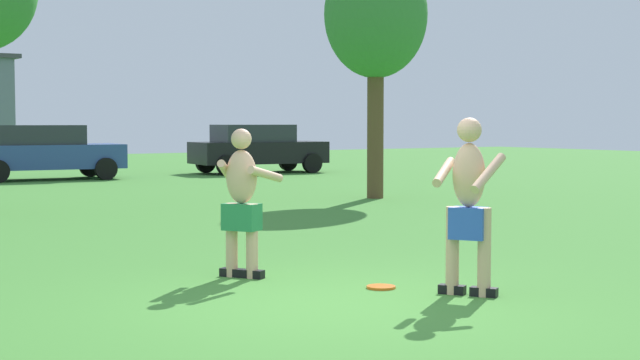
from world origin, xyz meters
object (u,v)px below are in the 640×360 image
at_px(frisbee, 381,287).
at_px(car_black_mid_lot, 257,148).
at_px(player_near, 242,200).
at_px(player_in_blue, 468,202).
at_px(car_blue_near_post, 44,151).
at_px(tree_behind_players, 376,17).

xyz_separation_m(frisbee, car_black_mid_lot, (9.65, 19.76, 0.81)).
xyz_separation_m(player_near, player_in_blue, (1.32, -2.16, 0.07)).
bearing_deg(frisbee, player_in_blue, -59.11).
height_order(player_near, car_black_mid_lot, player_near).
relative_size(car_blue_near_post, car_black_mid_lot, 1.00).
relative_size(frisbee, car_blue_near_post, 0.07).
height_order(player_in_blue, frisbee, player_in_blue).
xyz_separation_m(player_in_blue, tree_behind_players, (6.28, 10.08, 3.04)).
height_order(player_in_blue, car_blue_near_post, player_in_blue).
distance_m(frisbee, tree_behind_players, 12.14).
bearing_deg(car_black_mid_lot, frisbee, -116.02).
relative_size(player_in_blue, car_black_mid_lot, 0.39).
bearing_deg(player_near, tree_behind_players, 46.18).
bearing_deg(player_in_blue, car_blue_near_post, 83.89).
bearing_deg(car_black_mid_lot, player_in_blue, -114.07).
bearing_deg(car_blue_near_post, player_near, -100.79).
relative_size(player_in_blue, frisbee, 5.83).
distance_m(frisbee, car_blue_near_post, 20.13).
height_order(player_near, tree_behind_players, tree_behind_players).
bearing_deg(frisbee, player_near, 121.67).
bearing_deg(car_blue_near_post, frisbee, -97.67).
xyz_separation_m(player_in_blue, car_blue_near_post, (2.22, 20.71, -0.09)).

